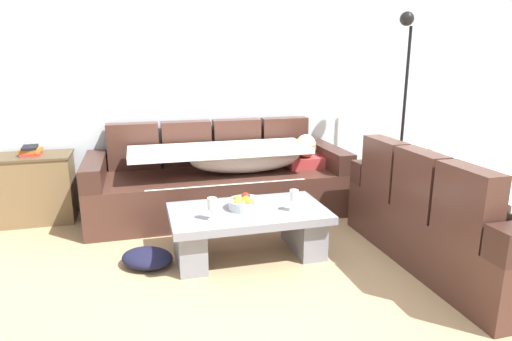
% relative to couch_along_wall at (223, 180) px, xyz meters
% --- Properties ---
extents(ground_plane, '(14.00, 14.00, 0.00)m').
position_rel_couch_along_wall_xyz_m(ground_plane, '(0.15, -1.63, -0.33)').
color(ground_plane, tan).
extents(back_wall, '(9.00, 0.10, 2.70)m').
position_rel_couch_along_wall_xyz_m(back_wall, '(0.15, 0.52, 1.02)').
color(back_wall, silver).
rests_on(back_wall, ground_plane).
extents(couch_along_wall, '(2.48, 0.92, 0.88)m').
position_rel_couch_along_wall_xyz_m(couch_along_wall, '(0.00, 0.00, 0.00)').
color(couch_along_wall, '#462921').
rests_on(couch_along_wall, ground_plane).
extents(couch_near_window, '(0.92, 1.79, 0.88)m').
position_rel_couch_along_wall_xyz_m(couch_near_window, '(1.49, -1.54, 0.01)').
color(couch_near_window, '#462921').
rests_on(couch_near_window, ground_plane).
extents(coffee_table, '(1.20, 0.68, 0.38)m').
position_rel_couch_along_wall_xyz_m(coffee_table, '(-0.00, -1.04, -0.09)').
color(coffee_table, gray).
rests_on(coffee_table, ground_plane).
extents(fruit_bowl, '(0.28, 0.28, 0.10)m').
position_rel_couch_along_wall_xyz_m(fruit_bowl, '(-0.02, -1.01, 0.09)').
color(fruit_bowl, silver).
rests_on(fruit_bowl, coffee_table).
extents(wine_glass_near_left, '(0.07, 0.07, 0.17)m').
position_rel_couch_along_wall_xyz_m(wine_glass_near_left, '(-0.31, -1.19, 0.17)').
color(wine_glass_near_left, silver).
rests_on(wine_glass_near_left, coffee_table).
extents(wine_glass_near_right, '(0.07, 0.07, 0.17)m').
position_rel_couch_along_wall_xyz_m(wine_glass_near_right, '(0.32, -1.16, 0.17)').
color(wine_glass_near_right, silver).
rests_on(wine_glass_near_right, coffee_table).
extents(open_magazine, '(0.34, 0.30, 0.01)m').
position_rel_couch_along_wall_xyz_m(open_magazine, '(0.23, -0.98, 0.06)').
color(open_magazine, white).
rests_on(open_magazine, coffee_table).
extents(side_cabinet, '(0.72, 0.44, 0.64)m').
position_rel_couch_along_wall_xyz_m(side_cabinet, '(-1.77, 0.22, -0.01)').
color(side_cabinet, brown).
rests_on(side_cabinet, ground_plane).
extents(book_stack_on_cabinet, '(0.19, 0.23, 0.08)m').
position_rel_couch_along_wall_xyz_m(book_stack_on_cabinet, '(-1.75, 0.23, 0.35)').
color(book_stack_on_cabinet, red).
rests_on(book_stack_on_cabinet, side_cabinet).
extents(floor_lamp, '(0.33, 0.31, 1.95)m').
position_rel_couch_along_wall_xyz_m(floor_lamp, '(1.91, -0.08, 0.79)').
color(floor_lamp, black).
rests_on(floor_lamp, ground_plane).
extents(crumpled_garment, '(0.51, 0.50, 0.12)m').
position_rel_couch_along_wall_xyz_m(crumpled_garment, '(-0.78, -1.02, -0.27)').
color(crumpled_garment, '#191933').
rests_on(crumpled_garment, ground_plane).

